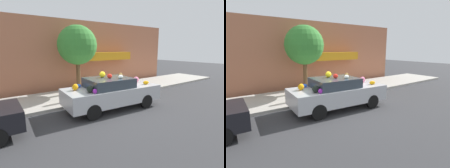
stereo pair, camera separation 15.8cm
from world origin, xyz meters
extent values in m
plane|color=#38383A|center=(0.00, 0.00, 0.00)|extent=(60.00, 60.00, 0.00)
cube|color=#B2ADA3|center=(0.00, 2.70, 0.07)|extent=(24.00, 3.20, 0.14)
cube|color=#B26B4C|center=(0.00, 4.95, 2.29)|extent=(18.00, 0.30, 4.58)
cube|color=orange|center=(2.42, 4.35, 2.18)|extent=(4.47, 0.90, 0.55)
cylinder|color=brown|center=(-0.16, 3.12, 1.13)|extent=(0.24, 0.24, 1.99)
sphere|color=#388433|center=(-0.16, 3.12, 2.92)|extent=(2.25, 2.25, 2.25)
cylinder|color=#B2B2B7|center=(-1.77, 1.69, 0.41)|extent=(0.20, 0.20, 0.55)
sphere|color=#B2B2B7|center=(-1.77, 1.69, 0.75)|extent=(0.18, 0.18, 0.18)
cube|color=#B7BABF|center=(0.00, -0.01, 0.66)|extent=(4.50, 2.13, 0.70)
cube|color=#333D47|center=(-0.17, 0.00, 1.22)|extent=(2.08, 1.73, 0.42)
cylinder|color=black|center=(1.42, 0.71, 0.31)|extent=(0.64, 0.23, 0.63)
cylinder|color=black|center=(1.29, -0.94, 0.31)|extent=(0.64, 0.23, 0.63)
cylinder|color=black|center=(-1.29, 0.92, 0.31)|extent=(0.64, 0.23, 0.63)
cylinder|color=black|center=(-1.42, -0.74, 0.31)|extent=(0.64, 0.23, 0.63)
sphere|color=black|center=(-1.34, -0.38, 1.15)|extent=(0.39, 0.39, 0.29)
ellipsoid|color=white|center=(0.14, -0.46, 1.52)|extent=(0.22, 0.20, 0.17)
sphere|color=#AE26C6|center=(0.96, 0.57, 1.10)|extent=(0.25, 0.25, 0.18)
ellipsoid|color=orange|center=(1.66, -0.55, 1.10)|extent=(0.35, 0.27, 0.17)
ellipsoid|color=blue|center=(-1.29, 0.76, 1.09)|extent=(0.37, 0.37, 0.15)
ellipsoid|color=#FDA210|center=(-1.65, 0.33, 1.15)|extent=(0.34, 0.31, 0.27)
sphere|color=yellow|center=(-0.32, 0.29, 1.57)|extent=(0.36, 0.36, 0.27)
ellipsoid|color=green|center=(-0.29, 0.31, 1.54)|extent=(0.21, 0.26, 0.21)
sphere|color=purple|center=(-1.26, -0.61, 1.10)|extent=(0.22, 0.22, 0.19)
ellipsoid|color=red|center=(-0.18, -0.07, 1.53)|extent=(0.24, 0.29, 0.20)
sphere|color=brown|center=(1.29, 0.29, 1.15)|extent=(0.34, 0.34, 0.28)
sphere|color=pink|center=(1.60, 0.09, 1.16)|extent=(0.37, 0.37, 0.29)
sphere|color=olive|center=(0.45, -0.07, 1.52)|extent=(0.20, 0.20, 0.19)
camera|label=1|loc=(-4.62, -6.29, 2.74)|focal=28.00mm
camera|label=2|loc=(-4.49, -6.38, 2.74)|focal=28.00mm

